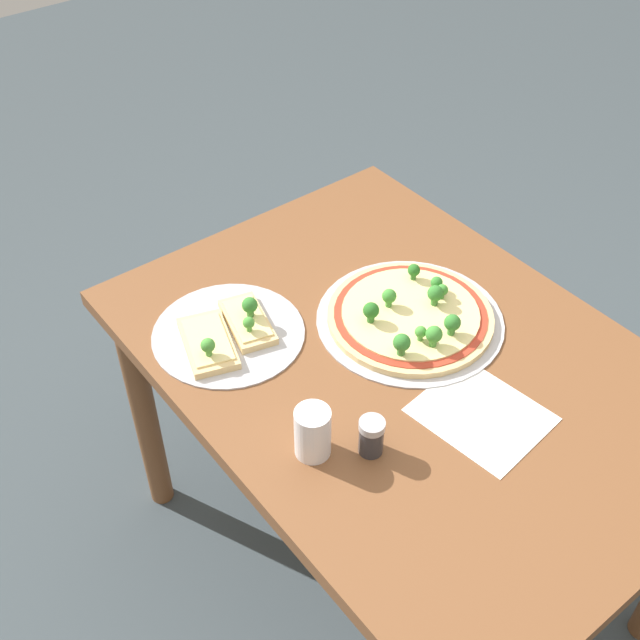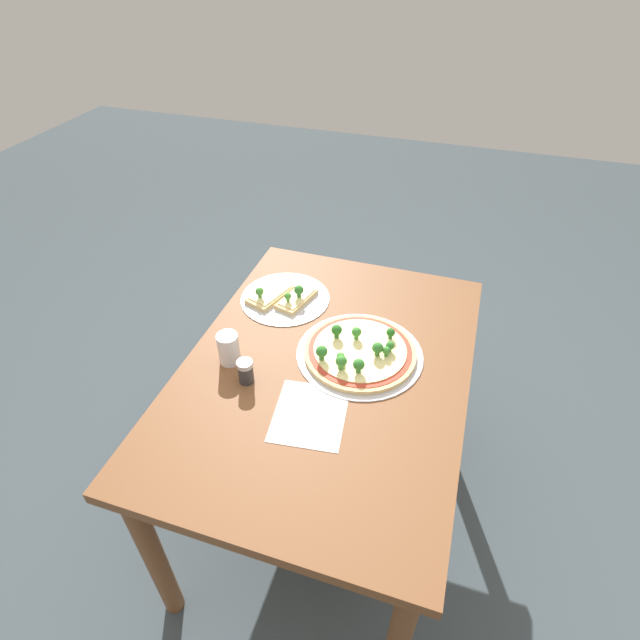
{
  "view_description": "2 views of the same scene",
  "coord_description": "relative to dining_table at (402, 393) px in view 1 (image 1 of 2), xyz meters",
  "views": [
    {
      "loc": [
        0.77,
        -0.81,
        1.83
      ],
      "look_at": [
        -0.17,
        -0.08,
        0.74
      ],
      "focal_mm": 45.0,
      "sensor_mm": 36.0,
      "label": 1
    },
    {
      "loc": [
        1.01,
        0.31,
        1.77
      ],
      "look_at": [
        -0.17,
        -0.08,
        0.74
      ],
      "focal_mm": 28.0,
      "sensor_mm": 36.0,
      "label": 2
    }
  ],
  "objects": [
    {
      "name": "ground_plane",
      "position": [
        0.0,
        0.0,
        -0.62
      ],
      "size": [
        8.0,
        8.0,
        0.0
      ],
      "primitive_type": "plane",
      "color": "#3D474C"
    },
    {
      "name": "dining_table",
      "position": [
        0.0,
        0.0,
        0.0
      ],
      "size": [
        1.16,
        0.83,
        0.72
      ],
      "color": "brown",
      "rests_on": "ground_plane"
    },
    {
      "name": "pizza_tray_whole",
      "position": [
        -0.07,
        0.08,
        0.11
      ],
      "size": [
        0.39,
        0.39,
        0.07
      ],
      "color": "#B7B7BC",
      "rests_on": "dining_table"
    },
    {
      "name": "pizza_tray_slice",
      "position": [
        -0.27,
        -0.24,
        0.11
      ],
      "size": [
        0.31,
        0.31,
        0.07
      ],
      "color": "#B7B7BC",
      "rests_on": "dining_table"
    },
    {
      "name": "drinking_cup",
      "position": [
        0.07,
        -0.28,
        0.15
      ],
      "size": [
        0.06,
        0.06,
        0.1
      ],
      "primitive_type": "cylinder",
      "color": "white",
      "rests_on": "dining_table"
    },
    {
      "name": "condiment_shaker",
      "position": [
        0.13,
        -0.2,
        0.14
      ],
      "size": [
        0.05,
        0.05,
        0.07
      ],
      "color": "#333338",
      "rests_on": "dining_table"
    },
    {
      "name": "paper_menu",
      "position": [
        0.19,
        0.01,
        0.1
      ],
      "size": [
        0.24,
        0.22,
        0.0
      ],
      "primitive_type": "cube",
      "rotation": [
        0.0,
        0.0,
        0.12
      ],
      "color": "white",
      "rests_on": "dining_table"
    }
  ]
}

